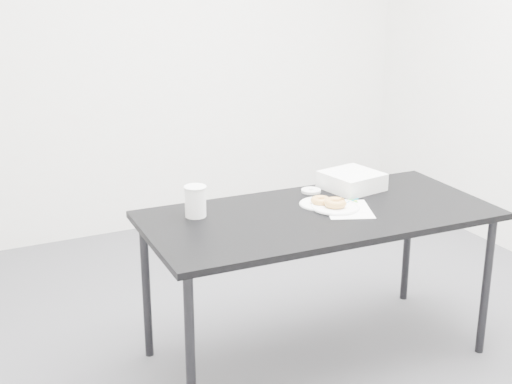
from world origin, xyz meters
name	(u,v)px	position (x,y,z in m)	size (l,w,h in m)	color
floor	(283,353)	(0.00, 0.00, 0.00)	(4.00, 4.00, 0.00)	#515157
wall_back	(146,40)	(0.00, 2.00, 1.35)	(4.00, 0.02, 2.70)	white
table	(319,224)	(0.15, -0.07, 0.69)	(1.67, 0.83, 0.75)	black
scorecard	(348,209)	(0.29, -0.10, 0.75)	(0.21, 0.26, 0.00)	white
logo_patch	(353,201)	(0.37, -0.01, 0.75)	(0.04, 0.04, 0.00)	green
pen	(350,202)	(0.35, -0.02, 0.76)	(0.01, 0.01, 0.12)	#0B6C7C
napkin	(345,208)	(0.28, -0.08, 0.75)	(0.16, 0.16, 0.00)	white
plate_near	(335,207)	(0.24, -0.06, 0.76)	(0.23, 0.23, 0.01)	white
donut_near	(335,203)	(0.24, -0.06, 0.78)	(0.11, 0.11, 0.04)	gold
plate_far	(320,204)	(0.21, 0.02, 0.75)	(0.20, 0.20, 0.01)	white
donut_far	(321,200)	(0.21, 0.02, 0.77)	(0.10, 0.10, 0.03)	gold
coffee_cup	(195,201)	(-0.39, 0.13, 0.82)	(0.10, 0.10, 0.15)	white
cup_lid	(311,191)	(0.27, 0.21, 0.76)	(0.10, 0.10, 0.01)	silver
bakery_box	(352,181)	(0.48, 0.16, 0.79)	(0.26, 0.26, 0.09)	white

